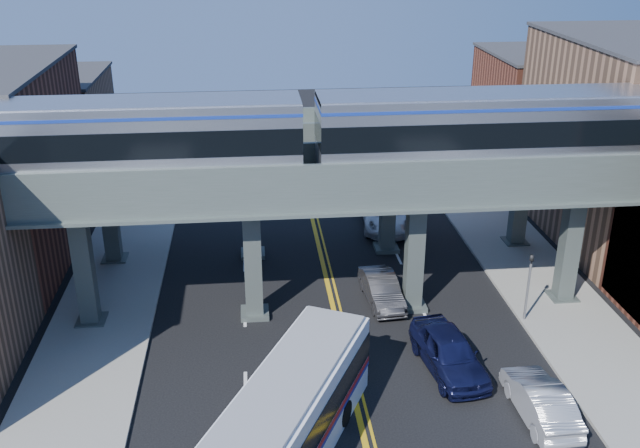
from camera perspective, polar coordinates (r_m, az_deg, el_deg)
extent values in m
plane|color=black|center=(29.83, 3.00, -14.63)|extent=(120.00, 120.00, 0.00)
cube|color=gray|center=(38.68, -16.51, -5.97)|extent=(5.00, 70.00, 0.16)
cube|color=gray|center=(40.91, 17.04, -4.37)|extent=(5.00, 70.00, 0.16)
cube|color=#8B6348|center=(56.14, -20.81, 6.86)|extent=(8.00, 10.00, 8.00)
cube|color=#8B6348|center=(46.84, 23.15, 6.05)|extent=(8.00, 14.00, 12.00)
cube|color=brown|center=(58.51, 17.10, 8.47)|extent=(8.00, 10.00, 9.00)
cube|color=#46524E|center=(35.74, -18.35, -3.42)|extent=(0.85, 0.85, 6.00)
cube|color=#46524E|center=(34.80, -5.40, -2.99)|extent=(0.85, 0.85, 6.00)
cube|color=#46524E|center=(35.68, 7.56, -2.42)|extent=(0.85, 0.85, 6.00)
cube|color=#46524E|center=(38.25, 19.32, -1.78)|extent=(0.85, 0.85, 6.00)
cube|color=#4C574F|center=(33.58, 1.21, 2.98)|extent=(52.00, 3.60, 1.40)
cube|color=#46524E|center=(42.01, -16.50, 0.81)|extent=(0.85, 0.85, 6.00)
cube|color=#46524E|center=(41.21, -5.53, 1.26)|extent=(0.85, 0.85, 6.00)
cube|color=#46524E|center=(41.96, 5.46, 1.67)|extent=(0.85, 0.85, 6.00)
cube|color=#46524E|center=(44.16, 15.71, 1.99)|extent=(0.85, 0.85, 6.00)
cube|color=#4C574F|center=(40.18, 0.01, 6.39)|extent=(52.00, 3.60, 1.40)
cube|color=black|center=(34.89, -24.02, 3.16)|extent=(2.36, 2.36, 0.27)
cube|color=black|center=(33.08, -6.63, 4.05)|extent=(2.36, 2.36, 0.27)
cube|color=#A3A4AC|center=(33.05, -15.90, 6.66)|extent=(16.29, 3.11, 3.43)
cube|color=black|center=(33.01, -15.93, 6.90)|extent=(16.31, 3.17, 1.18)
cube|color=black|center=(33.61, 4.83, 4.43)|extent=(2.36, 2.36, 0.27)
cube|color=black|center=(36.92, 21.01, 4.67)|extent=(2.36, 2.36, 0.27)
cube|color=#A3A4AC|center=(34.40, 13.58, 7.52)|extent=(16.29, 3.11, 3.43)
cube|color=black|center=(34.36, 13.60, 7.76)|extent=(16.31, 3.17, 1.18)
cylinder|color=slate|center=(31.63, 2.77, -9.64)|extent=(0.09, 0.09, 2.30)
cylinder|color=red|center=(31.05, 2.81, -7.93)|extent=(0.76, 0.04, 0.76)
cylinder|color=slate|center=(36.13, 16.25, -5.35)|extent=(0.12, 0.12, 3.20)
imported|color=black|center=(35.23, 16.61, -2.41)|extent=(0.15, 0.18, 0.90)
cube|color=white|center=(25.87, -3.51, -16.84)|extent=(8.13, 12.62, 3.29)
cube|color=black|center=(25.60, -3.53, -16.11)|extent=(8.21, 12.69, 1.11)
cube|color=#B21419|center=(26.07, -3.49, -17.38)|extent=(8.20, 12.68, 0.19)
cylinder|color=black|center=(29.13, -0.52, -14.35)|extent=(3.03, 2.22, 1.06)
imported|color=black|center=(32.08, 10.28, -10.04)|extent=(2.84, 5.56, 1.81)
imported|color=#2A292B|center=(37.01, 4.95, -5.24)|extent=(1.88, 4.56, 1.47)
imported|color=white|center=(46.22, 5.23, 0.92)|extent=(3.41, 6.57, 1.77)
imported|color=#ABACB0|center=(49.47, 4.11, 2.40)|extent=(2.77, 5.86, 1.65)
imported|color=#A6A7AB|center=(30.27, 17.22, -13.33)|extent=(1.77, 4.78, 1.56)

